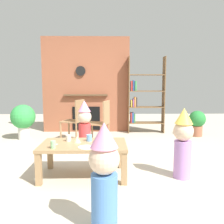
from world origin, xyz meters
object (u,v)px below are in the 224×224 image
at_px(dining_chair_left, 76,118).
at_px(dining_chair_middle, 102,120).
at_px(bookshelf, 143,98).
at_px(paper_plate_front, 103,142).
at_px(child_in_pink, 183,141).
at_px(child_with_cone_hat, 104,175).
at_px(birthday_cake_slice, 77,139).
at_px(paper_cup_near_left, 53,144).
at_px(coffee_table, 84,148).
at_px(paper_plate_rear, 86,147).
at_px(paper_cup_center, 89,138).
at_px(paper_cup_near_right, 69,138).
at_px(potted_plant_short, 23,118).
at_px(child_by_the_chairs, 85,124).
at_px(potted_plant_tall, 197,122).

xyz_separation_m(dining_chair_left, dining_chair_middle, (0.56, -0.32, 0.00)).
height_order(bookshelf, dining_chair_middle, bookshelf).
distance_m(bookshelf, paper_plate_front, 2.91).
height_order(paper_plate_front, child_in_pink, child_in_pink).
bearing_deg(child_in_pink, dining_chair_left, -45.93).
bearing_deg(child_with_cone_hat, child_in_pink, -56.59).
bearing_deg(bookshelf, child_in_pink, -88.05).
bearing_deg(birthday_cake_slice, paper_cup_near_left, -133.29).
distance_m(coffee_table, paper_cup_near_left, 0.43).
distance_m(birthday_cake_slice, child_with_cone_hat, 1.29).
distance_m(paper_plate_rear, dining_chair_left, 2.11).
bearing_deg(paper_cup_center, paper_cup_near_right, -179.11).
xyz_separation_m(paper_plate_rear, dining_chair_middle, (0.16, 1.75, 0.06)).
distance_m(paper_plate_front, dining_chair_middle, 1.48).
bearing_deg(child_with_cone_hat, dining_chair_left, -1.98).
height_order(paper_cup_near_right, paper_plate_rear, paper_cup_near_right).
bearing_deg(potted_plant_short, dining_chair_left, -11.76).
bearing_deg(paper_plate_front, paper_plate_rear, -126.37).
bearing_deg(coffee_table, paper_plate_front, 14.67).
relative_size(paper_cup_near_right, dining_chair_middle, 0.10).
bearing_deg(paper_plate_front, child_with_cone_hat, -88.15).
xyz_separation_m(child_with_cone_hat, child_by_the_chairs, (-0.40, 2.42, 0.00)).
xyz_separation_m(bookshelf, birthday_cake_slice, (-1.30, -2.73, -0.38)).
xyz_separation_m(paper_plate_rear, potted_plant_tall, (2.38, 2.54, -0.10)).
xyz_separation_m(bookshelf, paper_cup_near_right, (-1.42, -2.65, -0.38)).
height_order(paper_plate_rear, child_with_cone_hat, child_with_cone_hat).
xyz_separation_m(child_in_pink, potted_plant_short, (-2.86, 2.20, -0.02)).
distance_m(bookshelf, dining_chair_middle, 1.63).
distance_m(child_with_cone_hat, potted_plant_short, 3.78).
bearing_deg(dining_chair_left, paper_cup_center, 122.08).
bearing_deg(birthday_cake_slice, paper_plate_front, 2.56).
distance_m(paper_plate_front, child_in_pink, 1.06).
bearing_deg(paper_cup_near_left, paper_cup_near_right, 69.47).
relative_size(paper_cup_center, child_with_cone_hat, 0.10).
bearing_deg(child_in_pink, paper_plate_rear, 9.34).
relative_size(paper_cup_near_right, paper_plate_front, 0.50).
xyz_separation_m(paper_cup_near_left, potted_plant_tall, (2.78, 2.55, -0.15)).
bearing_deg(paper_cup_near_right, child_in_pink, -7.93).
bearing_deg(paper_plate_rear, child_by_the_chairs, 96.25).
bearing_deg(paper_cup_near_left, bookshelf, 62.64).
bearing_deg(child_in_pink, child_with_cone_hat, 51.07).
bearing_deg(paper_cup_center, child_with_cone_hat, -80.19).
height_order(paper_cup_near_left, paper_cup_center, paper_cup_near_left).
xyz_separation_m(paper_cup_center, birthday_cake_slice, (-0.16, -0.08, -0.00)).
bearing_deg(coffee_table, dining_chair_middle, 82.39).
bearing_deg(child_by_the_chairs, coffee_table, 0.00).
height_order(birthday_cake_slice, child_with_cone_hat, child_with_cone_hat).
relative_size(bookshelf, child_in_pink, 2.05).
bearing_deg(paper_cup_near_right, potted_plant_tall, 39.79).
distance_m(coffee_table, paper_plate_rear, 0.23).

